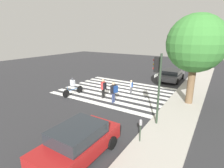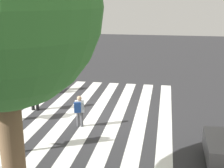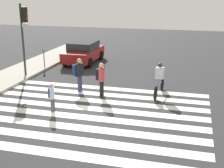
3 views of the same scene
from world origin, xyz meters
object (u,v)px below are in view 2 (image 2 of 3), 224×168
(pedestrian_adult_tall_backpack, at_px, (10,97))
(cyclist_far_lane, at_px, (40,76))
(pedestrian_adult_yellow_jacket, at_px, (34,89))
(pedestrian_adult_blue_shirt, at_px, (79,109))

(pedestrian_adult_tall_backpack, bearing_deg, cyclist_far_lane, 111.31)
(pedestrian_adult_yellow_jacket, xyz_separation_m, cyclist_far_lane, (0.84, -2.72, -0.10))
(pedestrian_adult_yellow_jacket, bearing_deg, pedestrian_adult_blue_shirt, -36.28)
(pedestrian_adult_blue_shirt, height_order, cyclist_far_lane, cyclist_far_lane)
(pedestrian_adult_yellow_jacket, relative_size, cyclist_far_lane, 0.73)
(pedestrian_adult_blue_shirt, distance_m, pedestrian_adult_tall_backpack, 2.91)
(pedestrian_adult_tall_backpack, xyz_separation_m, cyclist_far_lane, (0.40, -4.01, -0.13))
(pedestrian_adult_tall_backpack, bearing_deg, pedestrian_adult_blue_shirt, 13.11)
(pedestrian_adult_yellow_jacket, distance_m, pedestrian_adult_tall_backpack, 1.37)
(pedestrian_adult_yellow_jacket, distance_m, cyclist_far_lane, 2.85)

